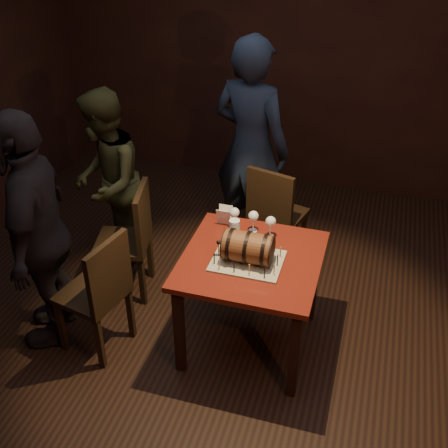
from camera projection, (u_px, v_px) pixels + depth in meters
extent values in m
plane|color=black|center=(226.00, 337.00, 4.10)|extent=(5.00, 5.00, 0.00)
cube|color=black|center=(300.00, 51.00, 5.35)|extent=(5.00, 0.04, 2.80)
cube|color=#4F130D|center=(252.00, 260.00, 3.67)|extent=(0.90, 0.90, 0.04)
cube|color=black|center=(179.00, 330.00, 3.66)|extent=(0.06, 0.06, 0.71)
cube|color=black|center=(294.00, 355.00, 3.48)|extent=(0.06, 0.06, 0.71)
cube|color=black|center=(214.00, 263.00, 4.27)|extent=(0.06, 0.06, 0.71)
cube|color=black|center=(313.00, 281.00, 4.09)|extent=(0.06, 0.06, 0.71)
cube|color=#A09881|center=(247.00, 261.00, 3.62)|extent=(0.45, 0.35, 0.01)
cylinder|color=brown|center=(248.00, 247.00, 3.56)|extent=(0.30, 0.20, 0.20)
cylinder|color=black|center=(231.00, 245.00, 3.59)|extent=(0.02, 0.22, 0.22)
cylinder|color=black|center=(248.00, 247.00, 3.56)|extent=(0.02, 0.22, 0.22)
cylinder|color=black|center=(265.00, 250.00, 3.54)|extent=(0.02, 0.22, 0.22)
cylinder|color=black|center=(225.00, 243.00, 3.60)|extent=(0.01, 0.19, 0.19)
cylinder|color=black|center=(272.00, 252.00, 3.53)|extent=(0.01, 0.19, 0.19)
cylinder|color=black|center=(221.00, 243.00, 3.61)|extent=(0.04, 0.02, 0.02)
sphere|color=black|center=(218.00, 242.00, 3.61)|extent=(0.03, 0.03, 0.03)
cylinder|color=#E3D688|center=(219.00, 264.00, 3.52)|extent=(0.01, 0.01, 0.08)
cylinder|color=black|center=(219.00, 259.00, 3.49)|extent=(0.00, 0.00, 0.01)
cylinder|color=black|center=(234.00, 267.00, 3.49)|extent=(0.01, 0.01, 0.08)
cylinder|color=black|center=(234.00, 261.00, 3.47)|extent=(0.00, 0.00, 0.01)
cylinder|color=#E3D688|center=(249.00, 270.00, 3.47)|extent=(0.01, 0.01, 0.08)
cylinder|color=black|center=(249.00, 264.00, 3.44)|extent=(0.00, 0.00, 0.01)
cylinder|color=black|center=(265.00, 273.00, 3.45)|extent=(0.01, 0.01, 0.08)
cylinder|color=black|center=(265.00, 267.00, 3.42)|extent=(0.00, 0.00, 0.01)
cylinder|color=#E3D688|center=(274.00, 269.00, 3.47)|extent=(0.01, 0.01, 0.08)
cylinder|color=black|center=(274.00, 264.00, 3.45)|extent=(0.00, 0.00, 0.01)
cylinder|color=black|center=(277.00, 260.00, 3.55)|extent=(0.01, 0.01, 0.08)
cylinder|color=black|center=(278.00, 255.00, 3.52)|extent=(0.00, 0.00, 0.01)
cylinder|color=#E3D688|center=(281.00, 252.00, 3.63)|extent=(0.01, 0.01, 0.08)
cylinder|color=black|center=(281.00, 246.00, 3.60)|extent=(0.00, 0.00, 0.01)
cylinder|color=black|center=(275.00, 246.00, 3.68)|extent=(0.01, 0.01, 0.08)
cylinder|color=black|center=(275.00, 241.00, 3.65)|extent=(0.00, 0.00, 0.01)
cylinder|color=#E3D688|center=(260.00, 244.00, 3.70)|extent=(0.01, 0.01, 0.08)
cylinder|color=black|center=(261.00, 238.00, 3.68)|extent=(0.00, 0.00, 0.01)
cylinder|color=black|center=(246.00, 242.00, 3.72)|extent=(0.01, 0.01, 0.08)
cylinder|color=black|center=(246.00, 236.00, 3.70)|extent=(0.00, 0.00, 0.01)
cylinder|color=#E3D688|center=(232.00, 239.00, 3.75)|extent=(0.01, 0.01, 0.08)
cylinder|color=black|center=(232.00, 234.00, 3.72)|extent=(0.00, 0.00, 0.01)
cylinder|color=black|center=(223.00, 242.00, 3.72)|extent=(0.01, 0.01, 0.08)
cylinder|color=black|center=(223.00, 236.00, 3.70)|extent=(0.00, 0.00, 0.01)
cylinder|color=#E3D688|center=(219.00, 250.00, 3.64)|extent=(0.01, 0.01, 0.08)
cylinder|color=black|center=(219.00, 244.00, 3.62)|extent=(0.00, 0.00, 0.01)
cylinder|color=black|center=(214.00, 259.00, 3.57)|extent=(0.01, 0.01, 0.08)
cylinder|color=black|center=(214.00, 253.00, 3.54)|extent=(0.00, 0.00, 0.01)
cylinder|color=silver|center=(234.00, 227.00, 3.96)|extent=(0.06, 0.06, 0.01)
cylinder|color=silver|center=(234.00, 222.00, 3.93)|extent=(0.01, 0.01, 0.09)
sphere|color=silver|center=(234.00, 213.00, 3.89)|extent=(0.07, 0.07, 0.07)
sphere|color=#591114|center=(234.00, 213.00, 3.90)|extent=(0.05, 0.05, 0.05)
cylinder|color=silver|center=(253.00, 231.00, 3.92)|extent=(0.06, 0.06, 0.01)
cylinder|color=silver|center=(253.00, 225.00, 3.90)|extent=(0.01, 0.01, 0.09)
sphere|color=silver|center=(253.00, 216.00, 3.85)|extent=(0.07, 0.07, 0.07)
cylinder|color=silver|center=(270.00, 236.00, 3.86)|extent=(0.06, 0.06, 0.01)
cylinder|color=silver|center=(270.00, 231.00, 3.84)|extent=(0.01, 0.01, 0.09)
sphere|color=silver|center=(271.00, 221.00, 3.80)|extent=(0.07, 0.07, 0.07)
sphere|color=#BF594C|center=(271.00, 222.00, 3.80)|extent=(0.05, 0.05, 0.05)
cylinder|color=silver|center=(234.00, 230.00, 3.80)|extent=(0.07, 0.07, 0.15)
cylinder|color=#9E5414|center=(234.00, 232.00, 3.81)|extent=(0.06, 0.06, 0.11)
cylinder|color=white|center=(234.00, 224.00, 3.78)|extent=(0.06, 0.06, 0.02)
cube|color=black|center=(278.00, 215.00, 4.66)|extent=(0.49, 0.49, 0.04)
cube|color=black|center=(303.00, 234.00, 4.84)|extent=(0.04, 0.04, 0.43)
cube|color=black|center=(268.00, 223.00, 4.99)|extent=(0.04, 0.04, 0.43)
cube|color=black|center=(286.00, 254.00, 4.60)|extent=(0.04, 0.04, 0.43)
cube|color=black|center=(250.00, 242.00, 4.74)|extent=(0.04, 0.04, 0.43)
cube|color=black|center=(270.00, 198.00, 4.40)|extent=(0.40, 0.14, 0.46)
cube|color=black|center=(122.00, 243.00, 4.32)|extent=(0.48, 0.48, 0.04)
cube|color=black|center=(109.00, 254.00, 4.60)|extent=(0.04, 0.04, 0.43)
cube|color=black|center=(99.00, 280.00, 4.32)|extent=(0.04, 0.04, 0.43)
cube|color=black|center=(150.00, 255.00, 4.58)|extent=(0.04, 0.04, 0.43)
cube|color=black|center=(142.00, 282.00, 4.30)|extent=(0.04, 0.04, 0.43)
cube|color=black|center=(143.00, 217.00, 4.17)|extent=(0.13, 0.40, 0.46)
cube|color=black|center=(92.00, 294.00, 3.82)|extent=(0.48, 0.48, 0.04)
cube|color=black|center=(94.00, 298.00, 4.14)|extent=(0.04, 0.04, 0.43)
cube|color=black|center=(61.00, 326.00, 3.89)|extent=(0.04, 0.04, 0.43)
cube|color=black|center=(131.00, 313.00, 4.00)|extent=(0.04, 0.04, 0.43)
cube|color=black|center=(100.00, 343.00, 3.75)|extent=(0.04, 0.04, 0.43)
cube|color=black|center=(109.00, 273.00, 3.61)|extent=(0.12, 0.40, 0.46)
imported|color=#1A2234|center=(251.00, 148.00, 4.62)|extent=(0.78, 0.62, 1.87)
imported|color=#404020|center=(107.00, 182.00, 4.50)|extent=(0.77, 0.88, 1.52)
imported|color=black|center=(39.00, 233.00, 3.70)|extent=(0.72, 1.10, 1.73)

